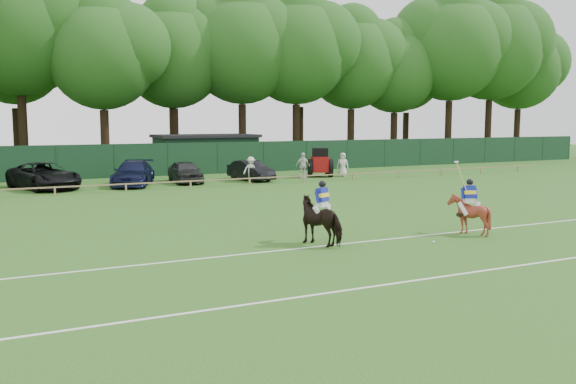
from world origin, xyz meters
TOP-DOWN VIEW (x-y plane):
  - ground at (0.00, 0.00)m, footprint 160.00×160.00m
  - horse_dark at (0.03, -0.67)m, footprint 1.61×2.16m
  - horse_chestnut at (5.87, -1.48)m, footprint 1.60×1.69m
  - suv_black at (-7.29, 21.57)m, footprint 4.56×6.47m
  - sedan_navy at (-1.89, 21.16)m, footprint 4.06×5.90m
  - hatch_grey at (1.66, 21.35)m, footprint 2.07×4.55m
  - estate_black at (6.29, 20.87)m, footprint 2.23×4.48m
  - spectator_left at (5.85, 19.81)m, footprint 1.13×0.65m
  - spectator_mid at (10.23, 20.52)m, footprint 1.11×0.47m
  - spectator_right at (13.62, 20.50)m, footprint 1.05×1.00m
  - rider_dark at (0.03, -0.68)m, footprint 0.90×0.57m
  - rider_chestnut at (5.87, -1.49)m, footprint 0.92×0.74m
  - polo_ball at (3.59, -2.27)m, footprint 0.09×0.09m
  - pitch_lines at (0.00, -3.50)m, footprint 60.00×5.10m
  - pitch_rail at (0.00, 18.00)m, footprint 62.10×0.10m
  - perimeter_fence at (0.00, 27.00)m, footprint 92.08×0.08m
  - utility_shed at (6.00, 30.00)m, footprint 8.40×4.40m
  - tree_row at (2.00, 35.00)m, footprint 96.00×12.00m
  - tractor at (12.12, 21.37)m, footprint 2.58×3.04m

SIDE VIEW (x-z plane):
  - ground at x=0.00m, z-range 0.00..0.00m
  - tree_row at x=2.00m, z-range -10.50..10.50m
  - pitch_lines at x=0.00m, z-range 0.00..0.01m
  - polo_ball at x=3.59m, z-range 0.00..0.09m
  - pitch_rail at x=0.00m, z-range 0.20..0.70m
  - estate_black at x=6.29m, z-range 0.00..1.41m
  - horse_chestnut at x=5.87m, z-range 0.00..1.51m
  - hatch_grey at x=1.66m, z-range 0.00..1.51m
  - sedan_navy at x=-1.89m, z-range 0.00..1.59m
  - suv_black at x=-7.29m, z-range 0.00..1.64m
  - horse_dark at x=0.03m, z-range 0.00..1.66m
  - spectator_left at x=5.85m, z-range 0.00..1.74m
  - spectator_right at x=13.62m, z-range 0.00..1.80m
  - spectator_mid at x=10.23m, z-range 0.00..1.89m
  - tractor at x=12.12m, z-range -0.06..2.11m
  - perimeter_fence at x=0.00m, z-range 0.00..2.50m
  - rider_chestnut at x=5.87m, z-range 0.43..2.48m
  - utility_shed at x=6.00m, z-range 0.02..3.06m
  - rider_dark at x=0.03m, z-range 0.87..2.28m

